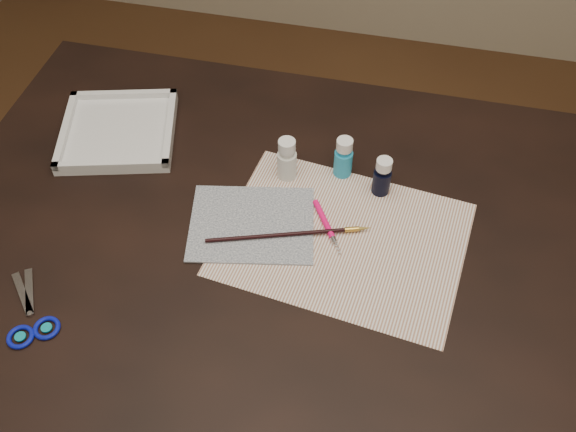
% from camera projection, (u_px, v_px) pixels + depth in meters
% --- Properties ---
extents(ground, '(3.50, 3.50, 0.02)m').
position_uv_depth(ground, '(288.00, 410.00, 1.72)').
color(ground, '#422614').
rests_on(ground, ground).
extents(table, '(1.30, 0.90, 0.75)m').
position_uv_depth(table, '(288.00, 339.00, 1.43)').
color(table, black).
rests_on(table, ground).
extents(paper, '(0.45, 0.37, 0.00)m').
position_uv_depth(paper, '(343.00, 239.00, 1.13)').
color(paper, white).
rests_on(paper, table).
extents(canvas, '(0.25, 0.22, 0.00)m').
position_uv_depth(canvas, '(252.00, 224.00, 1.15)').
color(canvas, black).
rests_on(canvas, paper).
extents(paint_bottle_white, '(0.05, 0.05, 0.09)m').
position_uv_depth(paint_bottle_white, '(287.00, 159.00, 1.20)').
color(paint_bottle_white, silver).
rests_on(paint_bottle_white, table).
extents(paint_bottle_cyan, '(0.04, 0.04, 0.09)m').
position_uv_depth(paint_bottle_cyan, '(343.00, 157.00, 1.20)').
color(paint_bottle_cyan, '#2198C8').
rests_on(paint_bottle_cyan, table).
extents(paint_bottle_navy, '(0.04, 0.04, 0.08)m').
position_uv_depth(paint_bottle_navy, '(382.00, 176.00, 1.17)').
color(paint_bottle_navy, black).
rests_on(paint_bottle_navy, table).
extents(paintbrush, '(0.28, 0.10, 0.01)m').
position_uv_depth(paintbrush, '(289.00, 234.00, 1.13)').
color(paintbrush, black).
rests_on(paintbrush, canvas).
extents(craft_knife, '(0.08, 0.12, 0.01)m').
position_uv_depth(craft_knife, '(328.00, 228.00, 1.14)').
color(craft_knife, '#FF0B68').
rests_on(craft_knife, paper).
extents(scissors, '(0.18, 0.18, 0.01)m').
position_uv_depth(scissors, '(25.00, 308.00, 1.04)').
color(scissors, silver).
rests_on(scissors, table).
extents(palette_tray, '(0.27, 0.27, 0.03)m').
position_uv_depth(palette_tray, '(118.00, 130.00, 1.29)').
color(palette_tray, silver).
rests_on(palette_tray, table).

